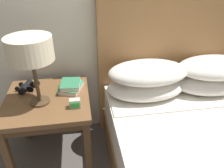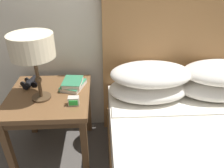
% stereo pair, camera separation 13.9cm
% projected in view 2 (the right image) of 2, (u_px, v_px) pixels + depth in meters
% --- Properties ---
extents(nightstand, '(0.58, 0.58, 0.56)m').
position_uv_depth(nightstand, '(50.00, 103.00, 1.60)').
color(nightstand, brown).
rests_on(nightstand, ground_plane).
extents(bed, '(1.28, 1.82, 1.28)m').
position_uv_depth(bed, '(205.00, 164.00, 1.34)').
color(bed, brown).
rests_on(bed, ground_plane).
extents(table_lamp, '(0.27, 0.27, 0.45)m').
position_uv_depth(table_lamp, '(32.00, 48.00, 1.33)').
color(table_lamp, '#4C3823').
rests_on(table_lamp, nightstand).
extents(book_on_nightstand, '(0.20, 0.23, 0.04)m').
position_uv_depth(book_on_nightstand, '(73.00, 85.00, 1.64)').
color(book_on_nightstand, silver).
rests_on(book_on_nightstand, nightstand).
extents(book_stacked_on_top, '(0.15, 0.18, 0.03)m').
position_uv_depth(book_stacked_on_top, '(72.00, 82.00, 1.61)').
color(book_stacked_on_top, silver).
rests_on(book_stacked_on_top, book_on_nightstand).
extents(binoculars_pair, '(0.15, 0.16, 0.05)m').
position_uv_depth(binoculars_pair, '(31.00, 82.00, 1.66)').
color(binoculars_pair, black).
rests_on(binoculars_pair, nightstand).
extents(alarm_clock, '(0.07, 0.05, 0.06)m').
position_uv_depth(alarm_clock, '(74.00, 101.00, 1.43)').
color(alarm_clock, '#B7B2A8').
rests_on(alarm_clock, nightstand).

